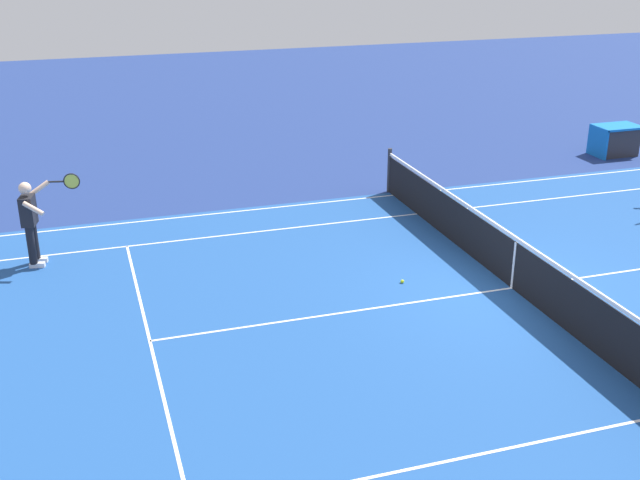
{
  "coord_description": "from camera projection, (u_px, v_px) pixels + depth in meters",
  "views": [
    {
      "loc": [
        7.16,
        11.13,
        6.02
      ],
      "look_at": [
        3.26,
        -1.11,
        0.9
      ],
      "focal_mm": 44.26,
      "sensor_mm": 36.0,
      "label": 1
    }
  ],
  "objects": [
    {
      "name": "court_slab",
      "position": [
        512.0,
        288.0,
        14.1
      ],
      "size": [
        24.2,
        11.4,
        0.0
      ],
      "primitive_type": "cube",
      "color": "#1E4C93",
      "rests_on": "ground_plane"
    },
    {
      "name": "court_line_markings",
      "position": [
        512.0,
        288.0,
        14.1
      ],
      "size": [
        23.85,
        11.05,
        0.01
      ],
      "color": "white",
      "rests_on": "ground_plane"
    },
    {
      "name": "tennis_net",
      "position": [
        515.0,
        263.0,
        13.92
      ],
      "size": [
        0.1,
        11.7,
        1.08
      ],
      "color": "#2D2D33",
      "rests_on": "ground_plane"
    },
    {
      "name": "equipment_cart_tarped",
      "position": [
        615.0,
        140.0,
        22.15
      ],
      "size": [
        1.25,
        0.84,
        0.85
      ],
      "color": "#2D2D33",
      "rests_on": "ground_plane"
    },
    {
      "name": "ground_plane",
      "position": [
        512.0,
        288.0,
        14.1
      ],
      "size": [
        60.0,
        60.0,
        0.0
      ],
      "primitive_type": "plane",
      "color": "navy"
    },
    {
      "name": "tennis_ball",
      "position": [
        402.0,
        281.0,
        14.29
      ],
      "size": [
        0.07,
        0.07,
        0.07
      ],
      "primitive_type": "sphere",
      "color": "#CCE01E",
      "rests_on": "ground_plane"
    },
    {
      "name": "tennis_player_near",
      "position": [
        31.0,
        219.0,
        14.74
      ],
      "size": [
        1.14,
        0.76,
        1.7
      ],
      "color": "black",
      "rests_on": "ground_plane"
    }
  ]
}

